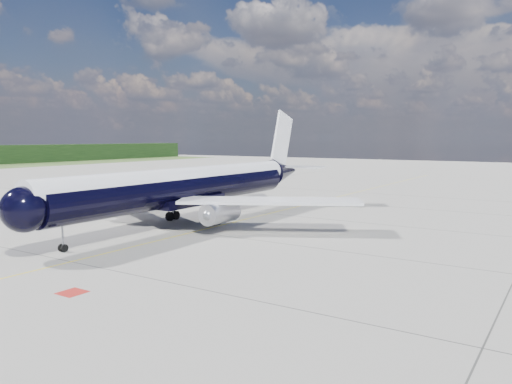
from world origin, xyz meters
TOP-DOWN VIEW (x-y plane):
  - ground at (0.00, 30.00)m, footprint 320.00×320.00m
  - taxiway_centerline at (0.00, 25.00)m, footprint 0.16×160.00m
  - red_marking at (6.80, -10.00)m, footprint 1.60×1.60m
  - main_airliner at (-3.77, 14.27)m, footprint 39.35×47.80m

SIDE VIEW (x-z plane):
  - ground at x=0.00m, z-range 0.00..0.00m
  - taxiway_centerline at x=0.00m, z-range 0.00..0.01m
  - red_marking at x=6.80m, z-range 0.00..0.01m
  - main_airliner at x=-3.77m, z-range -2.62..11.21m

